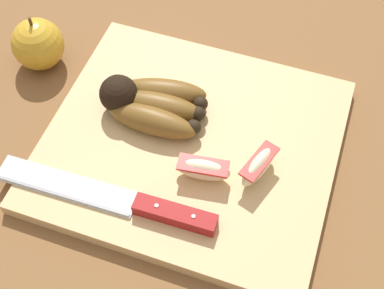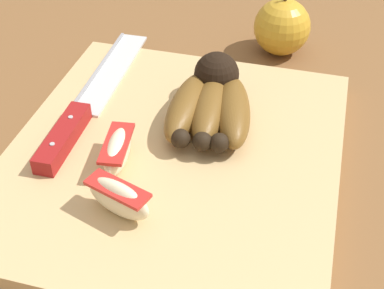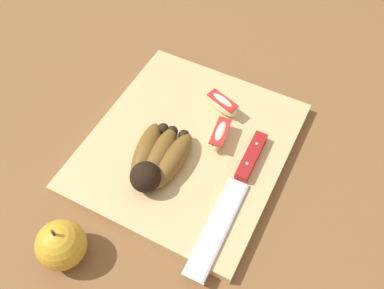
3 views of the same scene
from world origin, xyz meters
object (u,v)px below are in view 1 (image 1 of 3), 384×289
at_px(apple_wedge_near, 203,169).
at_px(whole_apple, 38,44).
at_px(banana_bunch, 150,104).
at_px(chefs_knife, 136,205).
at_px(apple_wedge_middle, 259,166).

height_order(apple_wedge_near, whole_apple, whole_apple).
bearing_deg(banana_bunch, chefs_knife, 104.54).
height_order(chefs_knife, whole_apple, whole_apple).
bearing_deg(apple_wedge_near, banana_bunch, -36.20).
relative_size(banana_bunch, apple_wedge_middle, 2.10).
relative_size(chefs_knife, apple_wedge_middle, 4.12).
height_order(banana_bunch, whole_apple, whole_apple).
distance_m(banana_bunch, apple_wedge_middle, 0.17).
height_order(apple_wedge_middle, whole_apple, whole_apple).
relative_size(banana_bunch, chefs_knife, 0.51).
xyz_separation_m(banana_bunch, chefs_knife, (-0.04, 0.14, -0.01)).
bearing_deg(whole_apple, banana_bunch, 165.42).
height_order(banana_bunch, apple_wedge_near, banana_bunch).
xyz_separation_m(banana_bunch, whole_apple, (0.19, -0.05, -0.00)).
height_order(apple_wedge_near, apple_wedge_middle, apple_wedge_middle).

